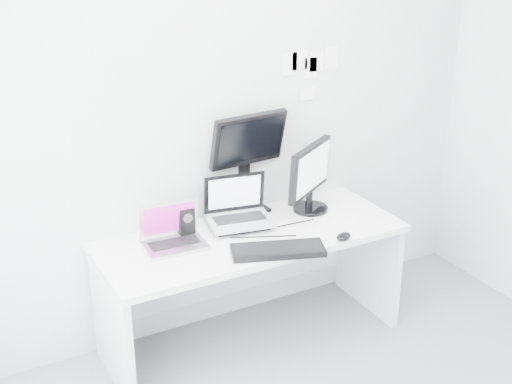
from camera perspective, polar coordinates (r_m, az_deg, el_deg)
back_wall at (r=4.14m, az=-2.70°, el=6.16°), size 3.60×0.00×3.60m
desk at (r=4.25m, az=-0.37°, el=-7.90°), size 1.80×0.70×0.73m
macbook at (r=3.89m, az=-6.70°, el=-2.83°), size 0.36×0.28×0.26m
speaker at (r=4.04m, az=-5.83°, el=-2.37°), size 0.11×0.11×0.18m
dell_laptop at (r=4.10m, az=-1.31°, el=-0.93°), size 0.42×0.35×0.31m
rear_monitor at (r=4.25m, az=-0.77°, el=2.48°), size 0.50×0.21×0.66m
samsung_monitor at (r=4.32m, az=4.55°, el=1.23°), size 0.53×0.45×0.45m
keyboard at (r=3.86m, az=1.80°, el=-4.78°), size 0.55×0.35×0.03m
mouse at (r=4.04m, az=7.17°, el=-3.62°), size 0.13×0.11×0.04m
wall_note_0 at (r=4.28m, az=2.79°, el=10.41°), size 0.10×0.00×0.14m
wall_note_1 at (r=4.37m, az=4.49°, el=10.08°), size 0.09×0.00×0.13m
wall_note_2 at (r=4.44m, az=6.18°, el=10.88°), size 0.10×0.00×0.14m
wall_note_3 at (r=4.39m, az=4.21°, el=8.01°), size 0.11×0.00×0.08m
wall_note_4 at (r=4.31m, az=3.60°, el=10.74°), size 0.11×0.00×0.13m
wall_note_5 at (r=4.38m, az=4.98°, el=10.58°), size 0.10×0.00×0.12m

